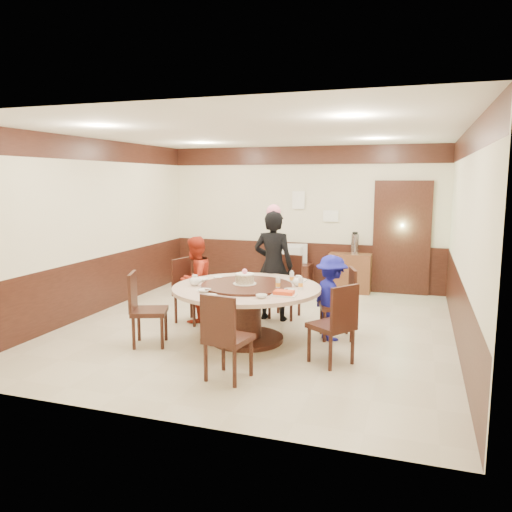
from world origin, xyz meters
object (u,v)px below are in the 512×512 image
(side_cabinet, at_px, (350,273))
(thermos, at_px, (355,244))
(person_red, at_px, (195,279))
(shrimp_platter, at_px, (284,293))
(tv_stand, at_px, (290,276))
(television, at_px, (290,254))
(banquet_table, at_px, (247,302))
(person_standing, at_px, (273,266))
(person_blue, at_px, (331,298))
(birthday_cake, at_px, (245,279))

(side_cabinet, bearing_deg, thermos, 0.00)
(person_red, relative_size, side_cabinet, 1.63)
(shrimp_platter, relative_size, tv_stand, 0.35)
(shrimp_platter, height_order, television, television)
(television, height_order, thermos, thermos)
(shrimp_platter, xyz_separation_m, television, (-0.88, 3.74, -0.08))
(banquet_table, xyz_separation_m, television, (-0.27, 3.37, 0.16))
(shrimp_platter, xyz_separation_m, side_cabinet, (0.31, 3.77, -0.40))
(banquet_table, distance_m, person_red, 1.25)
(person_standing, height_order, person_red, person_standing)
(person_standing, xyz_separation_m, side_cabinet, (0.87, 2.29, -0.47))
(person_blue, distance_m, side_cabinet, 3.00)
(birthday_cake, bearing_deg, person_red, 147.50)
(shrimp_platter, bearing_deg, person_standing, 110.90)
(banquet_table, bearing_deg, television, 94.56)
(person_red, bearing_deg, person_blue, 93.67)
(banquet_table, bearing_deg, person_standing, 87.71)
(person_standing, distance_m, person_blue, 1.27)
(banquet_table, relative_size, thermos, 5.20)
(person_blue, bearing_deg, tv_stand, -18.38)
(television, bearing_deg, side_cabinet, 171.05)
(birthday_cake, height_order, tv_stand, birthday_cake)
(person_standing, bearing_deg, tv_stand, -80.86)
(person_standing, height_order, shrimp_platter, person_standing)
(person_blue, relative_size, thermos, 3.05)
(birthday_cake, height_order, side_cabinet, birthday_cake)
(television, bearing_deg, person_standing, 87.51)
(banquet_table, distance_m, thermos, 3.57)
(television, bearing_deg, thermos, 170.96)
(shrimp_platter, height_order, thermos, thermos)
(banquet_table, bearing_deg, shrimp_platter, -31.05)
(person_blue, bearing_deg, birthday_cake, 67.91)
(person_standing, relative_size, shrimp_platter, 5.65)
(person_red, distance_m, thermos, 3.44)
(person_red, distance_m, person_blue, 2.14)
(person_red, relative_size, tv_stand, 1.54)
(banquet_table, bearing_deg, side_cabinet, 74.92)
(person_blue, relative_size, television, 1.69)
(birthday_cake, xyz_separation_m, thermos, (1.02, 3.40, 0.09))
(person_blue, height_order, shrimp_platter, person_blue)
(banquet_table, bearing_deg, person_blue, 21.17)
(person_standing, xyz_separation_m, television, (-0.31, 2.26, -0.15))
(side_cabinet, distance_m, thermos, 0.57)
(banquet_table, distance_m, side_cabinet, 3.53)
(shrimp_platter, bearing_deg, tv_stand, 103.24)
(shrimp_platter, height_order, side_cabinet, shrimp_platter)
(thermos, bearing_deg, shrimp_platter, -95.81)
(birthday_cake, distance_m, side_cabinet, 3.56)
(person_red, bearing_deg, person_standing, 122.81)
(shrimp_platter, xyz_separation_m, thermos, (0.38, 3.77, 0.16))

